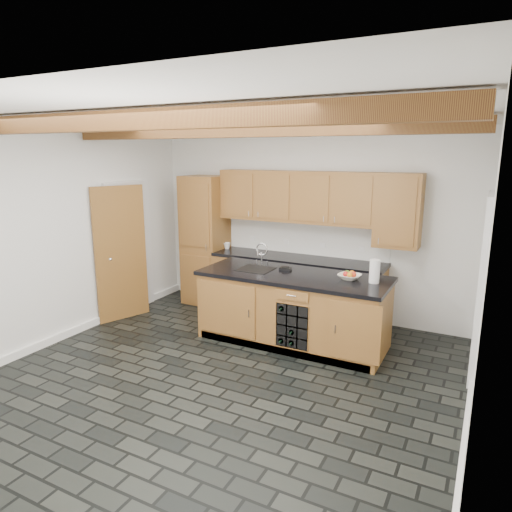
{
  "coord_description": "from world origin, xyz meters",
  "views": [
    {
      "loc": [
        2.49,
        -3.96,
        2.46
      ],
      "look_at": [
        0.01,
        0.8,
        1.24
      ],
      "focal_mm": 32.0,
      "sensor_mm": 36.0,
      "label": 1
    }
  ],
  "objects_px": {
    "fruit_bowl": "(349,277)",
    "kitchen_scale": "(285,268)",
    "paper_towel": "(375,271)",
    "island": "(293,309)"
  },
  "relations": [
    {
      "from": "fruit_bowl",
      "to": "kitchen_scale",
      "type": "bearing_deg",
      "value": 176.56
    },
    {
      "from": "fruit_bowl",
      "to": "paper_towel",
      "type": "height_order",
      "value": "paper_towel"
    },
    {
      "from": "island",
      "to": "paper_towel",
      "type": "relative_size",
      "value": 8.69
    },
    {
      "from": "fruit_bowl",
      "to": "paper_towel",
      "type": "bearing_deg",
      "value": -1.89
    },
    {
      "from": "island",
      "to": "fruit_bowl",
      "type": "height_order",
      "value": "fruit_bowl"
    },
    {
      "from": "island",
      "to": "fruit_bowl",
      "type": "xyz_separation_m",
      "value": [
        0.71,
        0.1,
        0.5
      ]
    },
    {
      "from": "island",
      "to": "paper_towel",
      "type": "bearing_deg",
      "value": 5.28
    },
    {
      "from": "paper_towel",
      "to": "fruit_bowl",
      "type": "bearing_deg",
      "value": 178.11
    },
    {
      "from": "kitchen_scale",
      "to": "paper_towel",
      "type": "bearing_deg",
      "value": -6.96
    },
    {
      "from": "paper_towel",
      "to": "island",
      "type": "bearing_deg",
      "value": -174.72
    }
  ]
}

